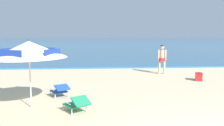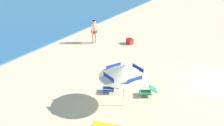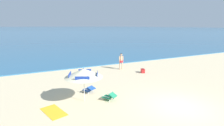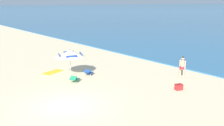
# 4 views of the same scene
# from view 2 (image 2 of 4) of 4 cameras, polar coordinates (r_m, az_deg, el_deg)

# --- Properties ---
(ground_plane) EXTENTS (800.00, 800.00, 0.00)m
(ground_plane) POSITION_cam_2_polar(r_m,az_deg,el_deg) (18.39, 18.57, -3.59)
(ground_plane) COLOR beige
(beach_umbrella_striped_main) EXTENTS (3.31, 3.31, 2.19)m
(beach_umbrella_striped_main) POSITION_cam_2_polar(r_m,az_deg,el_deg) (14.60, 2.15, -1.50)
(beach_umbrella_striped_main) COLOR silver
(beach_umbrella_striped_main) RESTS_ON ground
(lounge_chair_under_umbrella) EXTENTS (0.93, 1.02, 0.52)m
(lounge_chair_under_umbrella) POSITION_cam_2_polar(r_m,az_deg,el_deg) (16.26, 6.53, -5.10)
(lounge_chair_under_umbrella) COLOR #1E7F56
(lounge_chair_under_umbrella) RESTS_ON ground
(lounge_chair_beside_umbrella) EXTENTS (0.88, 1.01, 0.50)m
(lounge_chair_beside_umbrella) POSITION_cam_2_polar(r_m,az_deg,el_deg) (16.46, -0.26, -4.52)
(lounge_chair_beside_umbrella) COLOR #1E4799
(lounge_chair_beside_umbrella) RESTS_ON ground
(person_standing_near_shore) EXTENTS (0.53, 0.43, 1.78)m
(person_standing_near_shore) POSITION_cam_2_polar(r_m,az_deg,el_deg) (22.88, -3.24, 6.02)
(person_standing_near_shore) COLOR #D8A87F
(person_standing_near_shore) RESTS_ON ground
(cooler_box) EXTENTS (0.52, 0.59, 0.43)m
(cooler_box) POSITION_cam_2_polar(r_m,az_deg,el_deg) (23.02, 3.23, 3.96)
(cooler_box) COLOR red
(cooler_box) RESTS_ON ground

